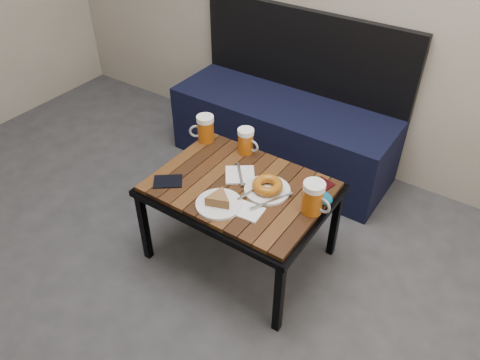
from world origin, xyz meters
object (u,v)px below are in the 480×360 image
Objects in this scene: bench at (284,126)px; cafe_table at (240,192)px; passport_burgundy at (320,186)px; plate_pie at (219,201)px; beer_mug_centre at (246,141)px; plate_bagel at (267,187)px; passport_navy at (168,181)px; beer_mug_right at (313,198)px; beer_mug_left at (205,129)px; knit_pouch at (320,197)px.

bench is 0.90m from cafe_table.
plate_pie is at bearing -117.40° from passport_burgundy.
beer_mug_centre is 0.49× the size of plate_bagel.
beer_mug_centre is at bearing 120.18° from passport_navy.
plate_bagel is 2.01× the size of passport_navy.
beer_mug_right reaches higher than beer_mug_centre.
beer_mug_left is at bearing 133.89° from plate_pie.
beer_mug_centre reaches higher than plate_pie.
bench reaches higher than beer_mug_left.
beer_mug_left reaches higher than plate_bagel.
beer_mug_centre is at bearing 140.60° from plate_bagel.
passport_navy is (-0.29, -0.17, 0.05)m from cafe_table.
plate_bagel is 2.29× the size of passport_burgundy.
passport_navy is at bearing 61.29° from beer_mug_left.
beer_mug_right is 0.73× the size of plate_pie.
plate_bagel is at bearing 77.91° from passport_navy.
plate_pie is 0.30m from passport_navy.
bench is 1.06m from beer_mug_right.
beer_mug_left reaches higher than plate_pie.
bench is 0.68m from beer_mug_centre.
plate_pie is 1.77× the size of passport_burgundy.
plate_pie is 0.49m from passport_burgundy.
plate_bagel is at bearing -65.86° from bench.
beer_mug_right is 0.41m from plate_pie.
plate_pie is at bearing 52.58° from passport_navy.
beer_mug_centre is at bearing 117.55° from cafe_table.
passport_navy is (-0.30, -0.00, -0.02)m from plate_pie.
beer_mug_centre is (0.24, 0.03, -0.01)m from beer_mug_left.
plate_pie is at bearing -76.68° from bench.
cafe_table is 5.49× the size of beer_mug_right.
plate_bagel reaches higher than knit_pouch.
beer_mug_right reaches higher than cafe_table.
bench reaches higher than plate_pie.
knit_pouch reaches higher than cafe_table.
bench reaches higher than knit_pouch.
passport_navy is at bearing -154.54° from plate_bagel.
plate_pie is 0.45m from knit_pouch.
beer_mug_right is 1.24× the size of knit_pouch.
beer_mug_centre is 0.87× the size of beer_mug_right.
cafe_table is at bearing -135.20° from passport_burgundy.
beer_mug_centre reaches higher than passport_burgundy.
passport_burgundy is (0.19, 0.17, -0.02)m from plate_bagel.
passport_navy is at bearing -93.12° from bench.
beer_mug_right is at bearing 28.82° from plate_pie.
cafe_table is 0.38m from knit_pouch.
knit_pouch is at bearing -53.61° from passport_burgundy.
plate_pie is 0.77× the size of plate_bagel.
bench reaches higher than beer_mug_centre.
beer_mug_right is at bearing -87.66° from knit_pouch.
passport_burgundy is at bearing -49.64° from bench.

